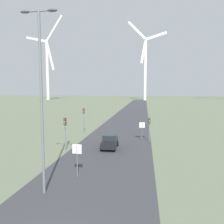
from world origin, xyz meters
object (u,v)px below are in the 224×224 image
streetlamp (41,86)px  traffic_light_post_near_left (65,127)px  stop_sign_far (142,128)px  wind_turbine_far_left (47,63)px  stop_sign_near (77,154)px  traffic_light_post_near_right (149,124)px  traffic_light_post_mid_left (84,115)px  car_approaching (110,141)px  wind_turbine_left (145,63)px

streetlamp → traffic_light_post_near_left: bearing=103.0°
streetlamp → stop_sign_far: streetlamp is taller
wind_turbine_far_left → stop_sign_near: bearing=-64.3°
traffic_light_post_near_right → streetlamp: bearing=-114.1°
streetlamp → traffic_light_post_mid_left: size_ratio=2.90×
traffic_light_post_mid_left → wind_turbine_far_left: wind_turbine_far_left is taller
stop_sign_near → car_approaching: (1.24, 9.43, -1.05)m
traffic_light_post_near_right → car_approaching: (-5.00, -4.53, -1.62)m
traffic_light_post_near_right → car_approaching: bearing=-137.8°
car_approaching → wind_turbine_far_left: 157.77m
traffic_light_post_near_left → wind_turbine_left: wind_turbine_left is taller
stop_sign_near → wind_turbine_left: wind_turbine_left is taller
stop_sign_far → traffic_light_post_near_right: size_ratio=0.78×
traffic_light_post_near_right → wind_turbine_far_left: 155.96m
streetlamp → car_approaching: (2.67, 12.63, -6.67)m
stop_sign_far → traffic_light_post_mid_left: traffic_light_post_mid_left is taller
traffic_light_post_near_right → traffic_light_post_near_left: bearing=-148.5°
traffic_light_post_near_right → wind_turbine_left: 140.75m
streetlamp → wind_turbine_far_left: 166.80m
traffic_light_post_near_right → wind_turbine_far_left: bearing=120.1°
stop_sign_far → car_approaching: bearing=-127.9°
stop_sign_near → wind_turbine_far_left: size_ratio=0.04×
stop_sign_near → stop_sign_far: (5.21, 14.53, -0.09)m
stop_sign_far → traffic_light_post_near_left: 11.47m
stop_sign_near → traffic_light_post_near_right: 15.31m
streetlamp → stop_sign_far: 19.78m
traffic_light_post_near_left → car_approaching: traffic_light_post_near_left is taller
stop_sign_near → wind_turbine_left: (5.38, 152.40, 25.97)m
streetlamp → car_approaching: 14.53m
traffic_light_post_near_left → traffic_light_post_mid_left: traffic_light_post_mid_left is taller
traffic_light_post_mid_left → wind_turbine_far_left: size_ratio=0.07×
traffic_light_post_near_right → stop_sign_near: bearing=-114.1°
streetlamp → traffic_light_post_mid_left: streetlamp is taller
traffic_light_post_near_right → stop_sign_far: bearing=151.1°
stop_sign_near → traffic_light_post_near_left: 8.72m
streetlamp → wind_turbine_far_left: bearing=114.8°
stop_sign_near → stop_sign_far: stop_sign_near is taller
traffic_light_post_near_left → traffic_light_post_near_right: size_ratio=1.16×
traffic_light_post_mid_left → wind_turbine_left: 137.28m
stop_sign_far → wind_turbine_left: wind_turbine_left is taller
traffic_light_post_near_right → traffic_light_post_mid_left: bearing=160.7°
streetlamp → wind_turbine_left: size_ratio=0.22×
stop_sign_far → wind_turbine_far_left: 155.08m
streetlamp → wind_turbine_left: (6.81, 155.60, 20.35)m
stop_sign_far → wind_turbine_left: 140.31m
traffic_light_post_near_left → traffic_light_post_near_right: (10.19, 6.24, -0.39)m
traffic_light_post_near_left → car_approaching: 5.82m
traffic_light_post_near_left → wind_turbine_far_left: wind_turbine_far_left is taller
stop_sign_near → stop_sign_far: bearing=70.3°
stop_sign_near → car_approaching: stop_sign_near is taller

